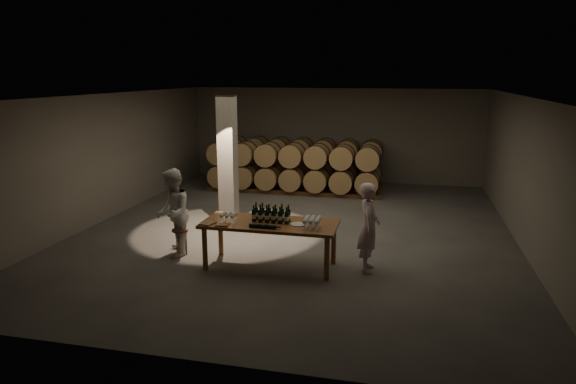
% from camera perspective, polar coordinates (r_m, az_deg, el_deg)
% --- Properties ---
extents(room, '(12.00, 12.00, 12.00)m').
position_cam_1_polar(room, '(12.77, -6.71, 3.53)').
color(room, '#4A4845').
rests_on(room, ground).
extents(tasting_table, '(2.60, 1.10, 0.90)m').
position_cam_1_polar(tasting_table, '(9.91, -2.01, -3.96)').
color(tasting_table, brown).
rests_on(tasting_table, ground).
extents(barrel_stack_back, '(5.48, 0.95, 1.57)m').
position_cam_1_polar(barrel_stack_back, '(17.43, 1.53, 3.59)').
color(barrel_stack_back, brown).
rests_on(barrel_stack_back, ground).
extents(barrel_stack_front, '(5.48, 0.95, 1.57)m').
position_cam_1_polar(barrel_stack_front, '(16.08, 0.52, 2.79)').
color(barrel_stack_front, brown).
rests_on(barrel_stack_front, ground).
extents(bottle_cluster, '(0.74, 0.24, 0.35)m').
position_cam_1_polar(bottle_cluster, '(9.89, -1.89, -2.61)').
color(bottle_cluster, black).
rests_on(bottle_cluster, tasting_table).
extents(lying_bottles, '(0.61, 0.08, 0.08)m').
position_cam_1_polar(lying_bottles, '(9.51, -2.76, -3.82)').
color(lying_bottles, black).
rests_on(lying_bottles, tasting_table).
extents(glass_cluster_left, '(0.30, 0.30, 0.16)m').
position_cam_1_polar(glass_cluster_left, '(10.02, -6.61, -2.56)').
color(glass_cluster_left, silver).
rests_on(glass_cluster_left, tasting_table).
extents(glass_cluster_right, '(0.31, 0.42, 0.19)m').
position_cam_1_polar(glass_cluster_right, '(9.56, 2.70, -3.12)').
color(glass_cluster_right, silver).
rests_on(glass_cluster_right, tasting_table).
extents(plate, '(0.29, 0.29, 0.02)m').
position_cam_1_polar(plate, '(9.72, 1.10, -3.61)').
color(plate, silver).
rests_on(plate, tasting_table).
extents(notebook_near, '(0.25, 0.21, 0.03)m').
position_cam_1_polar(notebook_near, '(9.74, -7.32, -3.64)').
color(notebook_near, brown).
rests_on(notebook_near, tasting_table).
extents(notebook_corner, '(0.29, 0.33, 0.02)m').
position_cam_1_polar(notebook_corner, '(9.89, -8.91, -3.45)').
color(notebook_corner, brown).
rests_on(notebook_corner, tasting_table).
extents(pen, '(0.13, 0.03, 0.01)m').
position_cam_1_polar(pen, '(9.69, -7.11, -3.78)').
color(pen, black).
rests_on(pen, tasting_table).
extents(stool, '(0.34, 0.34, 0.56)m').
position_cam_1_polar(stool, '(10.85, -11.88, -4.60)').
color(stool, brown).
rests_on(stool, ground).
extents(person_man, '(0.44, 0.65, 1.72)m').
position_cam_1_polar(person_man, '(9.81, 8.96, -3.90)').
color(person_man, beige).
rests_on(person_man, ground).
extents(person_woman, '(0.96, 1.07, 1.82)m').
position_cam_1_polar(person_woman, '(10.77, -12.69, -2.26)').
color(person_woman, white).
rests_on(person_woman, ground).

